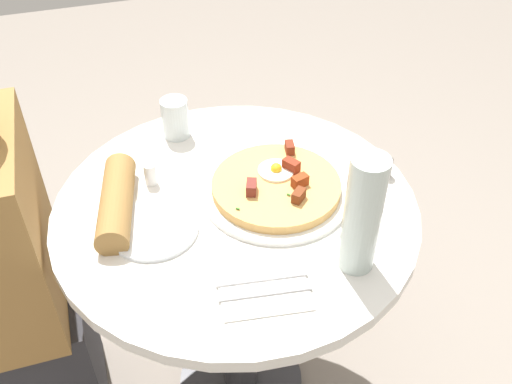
{
  "coord_description": "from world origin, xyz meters",
  "views": [
    {
      "loc": [
        0.93,
        -0.25,
        1.59
      ],
      "look_at": [
        -0.0,
        0.05,
        0.75
      ],
      "focal_mm": 40.79,
      "sensor_mm": 36.0,
      "label": 1
    }
  ],
  "objects_px": {
    "pepper_shaker": "(386,167)",
    "pizza_plate": "(276,192)",
    "dining_table": "(237,257)",
    "bread_plate": "(154,228)",
    "fork": "(265,293)",
    "knife": "(262,278)",
    "water_glass": "(175,118)",
    "water_bottle": "(362,215)",
    "breakfast_pizza": "(277,185)",
    "salt_shaker": "(150,174)",
    "person_seated": "(16,288)"
  },
  "relations": [
    {
      "from": "person_seated",
      "to": "fork",
      "type": "distance_m",
      "value": 0.66
    },
    {
      "from": "knife",
      "to": "pepper_shaker",
      "type": "relative_size",
      "value": 3.85
    },
    {
      "from": "pizza_plate",
      "to": "salt_shaker",
      "type": "relative_size",
      "value": 6.27
    },
    {
      "from": "water_bottle",
      "to": "fork",
      "type": "bearing_deg",
      "value": -83.13
    },
    {
      "from": "fork",
      "to": "breakfast_pizza",
      "type": "bearing_deg",
      "value": 74.74
    },
    {
      "from": "dining_table",
      "to": "pizza_plate",
      "type": "relative_size",
      "value": 2.4
    },
    {
      "from": "fork",
      "to": "water_glass",
      "type": "relative_size",
      "value": 1.75
    },
    {
      "from": "fork",
      "to": "water_glass",
      "type": "xyz_separation_m",
      "value": [
        -0.57,
        -0.05,
        0.04
      ]
    },
    {
      "from": "dining_table",
      "to": "salt_shaker",
      "type": "bearing_deg",
      "value": -127.8
    },
    {
      "from": "person_seated",
      "to": "salt_shaker",
      "type": "bearing_deg",
      "value": 93.51
    },
    {
      "from": "dining_table",
      "to": "person_seated",
      "type": "height_order",
      "value": "person_seated"
    },
    {
      "from": "bread_plate",
      "to": "salt_shaker",
      "type": "bearing_deg",
      "value": 171.94
    },
    {
      "from": "person_seated",
      "to": "fork",
      "type": "relative_size",
      "value": 6.31
    },
    {
      "from": "fork",
      "to": "salt_shaker",
      "type": "height_order",
      "value": "salt_shaker"
    },
    {
      "from": "dining_table",
      "to": "breakfast_pizza",
      "type": "xyz_separation_m",
      "value": [
        -0.01,
        0.1,
        0.2
      ]
    },
    {
      "from": "bread_plate",
      "to": "knife",
      "type": "height_order",
      "value": "bread_plate"
    },
    {
      "from": "water_glass",
      "to": "water_bottle",
      "type": "distance_m",
      "value": 0.6
    },
    {
      "from": "person_seated",
      "to": "fork",
      "type": "bearing_deg",
      "value": 53.66
    },
    {
      "from": "dining_table",
      "to": "water_bottle",
      "type": "bearing_deg",
      "value": 36.38
    },
    {
      "from": "breakfast_pizza",
      "to": "bread_plate",
      "type": "height_order",
      "value": "breakfast_pizza"
    },
    {
      "from": "person_seated",
      "to": "knife",
      "type": "height_order",
      "value": "person_seated"
    },
    {
      "from": "pizza_plate",
      "to": "bread_plate",
      "type": "relative_size",
      "value": 1.78
    },
    {
      "from": "water_glass",
      "to": "dining_table",
      "type": "bearing_deg",
      "value": 13.09
    },
    {
      "from": "pizza_plate",
      "to": "knife",
      "type": "xyz_separation_m",
      "value": [
        0.23,
        -0.11,
        0.0
      ]
    },
    {
      "from": "person_seated",
      "to": "salt_shaker",
      "type": "xyz_separation_m",
      "value": [
        -0.02,
        0.36,
        0.25
      ]
    },
    {
      "from": "dining_table",
      "to": "bread_plate",
      "type": "height_order",
      "value": "bread_plate"
    },
    {
      "from": "water_bottle",
      "to": "person_seated",
      "type": "bearing_deg",
      "value": -116.39
    },
    {
      "from": "fork",
      "to": "knife",
      "type": "bearing_deg",
      "value": 90.0
    },
    {
      "from": "dining_table",
      "to": "bread_plate",
      "type": "distance_m",
      "value": 0.26
    },
    {
      "from": "pepper_shaker",
      "to": "pizza_plate",
      "type": "bearing_deg",
      "value": -93.07
    },
    {
      "from": "bread_plate",
      "to": "pepper_shaker",
      "type": "relative_size",
      "value": 4.07
    },
    {
      "from": "water_glass",
      "to": "pepper_shaker",
      "type": "height_order",
      "value": "water_glass"
    },
    {
      "from": "water_glass",
      "to": "pepper_shaker",
      "type": "xyz_separation_m",
      "value": [
        0.31,
        0.43,
        -0.03
      ]
    },
    {
      "from": "pizza_plate",
      "to": "fork",
      "type": "relative_size",
      "value": 1.88
    },
    {
      "from": "dining_table",
      "to": "water_bottle",
      "type": "distance_m",
      "value": 0.42
    },
    {
      "from": "fork",
      "to": "water_bottle",
      "type": "bearing_deg",
      "value": 14.85
    },
    {
      "from": "dining_table",
      "to": "water_bottle",
      "type": "height_order",
      "value": "water_bottle"
    },
    {
      "from": "water_bottle",
      "to": "salt_shaker",
      "type": "bearing_deg",
      "value": -137.11
    },
    {
      "from": "bread_plate",
      "to": "salt_shaker",
      "type": "height_order",
      "value": "salt_shaker"
    },
    {
      "from": "person_seated",
      "to": "knife",
      "type": "relative_size",
      "value": 6.31
    },
    {
      "from": "bread_plate",
      "to": "dining_table",
      "type": "bearing_deg",
      "value": 98.17
    },
    {
      "from": "knife",
      "to": "water_glass",
      "type": "distance_m",
      "value": 0.53
    },
    {
      "from": "dining_table",
      "to": "pizza_plate",
      "type": "bearing_deg",
      "value": 93.5
    },
    {
      "from": "person_seated",
      "to": "water_glass",
      "type": "relative_size",
      "value": 11.06
    },
    {
      "from": "salt_shaker",
      "to": "person_seated",
      "type": "bearing_deg",
      "value": -86.49
    },
    {
      "from": "pepper_shaker",
      "to": "knife",
      "type": "bearing_deg",
      "value": -59.67
    },
    {
      "from": "dining_table",
      "to": "pepper_shaker",
      "type": "bearing_deg",
      "value": 88.68
    },
    {
      "from": "fork",
      "to": "dining_table",
      "type": "bearing_deg",
      "value": 94.03
    },
    {
      "from": "breakfast_pizza",
      "to": "fork",
      "type": "relative_size",
      "value": 1.61
    },
    {
      "from": "fork",
      "to": "salt_shaker",
      "type": "xyz_separation_m",
      "value": [
        -0.39,
        -0.15,
        0.02
      ]
    }
  ]
}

